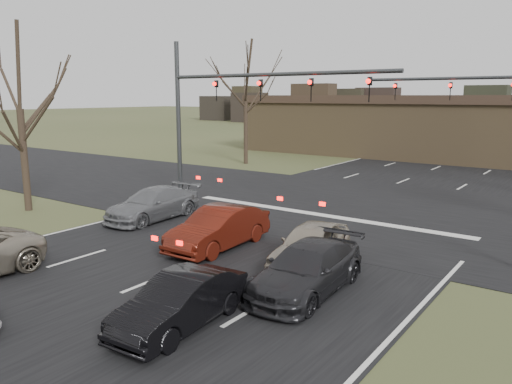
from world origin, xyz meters
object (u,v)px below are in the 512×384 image
car_charcoal_sedan (307,269)px  car_silver_ahead (311,244)px  car_black_hatch (181,302)px  car_red_ahead (219,228)px  car_grey_ahead (153,204)px  building (488,128)px  mast_arm_near (226,99)px

car_charcoal_sedan → car_silver_ahead: bearing=114.3°
car_black_hatch → car_red_ahead: car_red_ahead is taller
car_charcoal_sedan → car_grey_ahead: size_ratio=0.97×
car_charcoal_sedan → car_silver_ahead: size_ratio=1.14×
car_silver_ahead → car_red_ahead: bearing=178.0°
car_charcoal_sedan → car_silver_ahead: (-1.00, 1.99, 0.02)m
car_silver_ahead → car_charcoal_sedan: bearing=-70.1°
building → car_black_hatch: bearing=-88.9°
car_charcoal_sedan → car_red_ahead: 4.81m
car_charcoal_sedan → car_silver_ahead: car_silver_ahead is taller
car_silver_ahead → mast_arm_near: bearing=136.8°
car_black_hatch → car_grey_ahead: bearing=136.2°
mast_arm_near → car_red_ahead: size_ratio=2.78×
building → car_grey_ahead: building is taller
building → car_charcoal_sedan: bearing=-86.5°
car_charcoal_sedan → car_red_ahead: car_red_ahead is taller
car_silver_ahead → building: bearing=85.1°
building → car_grey_ahead: bearing=-104.1°
car_charcoal_sedan → car_black_hatch: bearing=-112.8°
car_grey_ahead → car_charcoal_sedan: bearing=-20.4°
car_black_hatch → car_grey_ahead: 10.61m
car_black_hatch → car_charcoal_sedan: 3.74m
car_grey_ahead → car_silver_ahead: (8.47, -1.26, -0.00)m
car_black_hatch → car_grey_ahead: (-8.17, 6.76, 0.06)m
car_black_hatch → car_silver_ahead: (0.30, 5.50, 0.05)m
building → mast_arm_near: mast_arm_near is taller
mast_arm_near → car_silver_ahead: 11.14m
building → car_grey_ahead: 30.80m
car_black_hatch → car_red_ahead: 6.11m
building → car_silver_ahead: (1.00, -31.08, -1.99)m
mast_arm_near → car_grey_ahead: mast_arm_near is taller
car_black_hatch → building: bearing=86.9°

